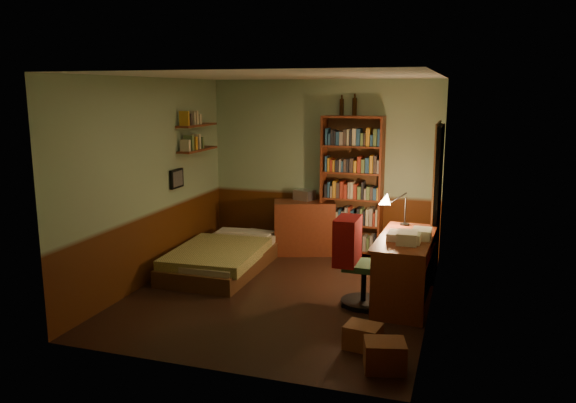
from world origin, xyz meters
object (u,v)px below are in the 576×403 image
(desk, at_px, (404,269))
(office_chair, at_px, (364,266))
(mini_stereo, at_px, (304,195))
(bookshelf, at_px, (352,187))
(dresser, at_px, (304,227))
(cardboard_box_b, at_px, (363,336))
(cardboard_box_a, at_px, (385,356))
(bed, at_px, (223,248))
(desk_lamp, at_px, (406,203))

(desk, distance_m, office_chair, 0.52)
(mini_stereo, relative_size, bookshelf, 0.14)
(dresser, xyz_separation_m, desk, (1.67, -1.54, -0.01))
(cardboard_box_b, bearing_deg, cardboard_box_a, -54.71)
(mini_stereo, bearing_deg, dresser, -53.56)
(bed, xyz_separation_m, dresser, (0.85, 1.09, 0.11))
(mini_stereo, xyz_separation_m, cardboard_box_b, (1.48, -3.05, -0.76))
(dresser, distance_m, bookshelf, 0.95)
(mini_stereo, relative_size, desk, 0.19)
(mini_stereo, height_order, desk_lamp, desk_lamp)
(mini_stereo, relative_size, cardboard_box_b, 0.85)
(bed, height_order, mini_stereo, mini_stereo)
(bed, distance_m, office_chair, 2.22)
(desk_lamp, bearing_deg, office_chair, -113.13)
(mini_stereo, xyz_separation_m, bookshelf, (0.74, -0.04, 0.16))
(bed, relative_size, desk_lamp, 3.45)
(bookshelf, bearing_deg, dresser, -170.52)
(bookshelf, xyz_separation_m, cardboard_box_b, (0.74, -3.01, -0.92))
(bookshelf, xyz_separation_m, office_chair, (0.54, -1.91, -0.58))
(desk_lamp, relative_size, cardboard_box_b, 1.73)
(desk_lamp, xyz_separation_m, cardboard_box_b, (-0.15, -1.97, -0.94))
(cardboard_box_a, bearing_deg, cardboard_box_b, 125.29)
(bed, xyz_separation_m, mini_stereo, (0.81, 1.22, 0.59))
(bed, bearing_deg, office_chair, -19.31)
(desk_lamp, relative_size, office_chair, 0.62)
(mini_stereo, bearing_deg, desk_lamp, -13.17)
(dresser, relative_size, desk, 0.62)
(bookshelf, bearing_deg, desk, -56.57)
(office_chair, bearing_deg, bookshelf, 106.12)
(desk_lamp, bearing_deg, mini_stereo, 145.15)
(mini_stereo, height_order, cardboard_box_a, mini_stereo)
(bed, distance_m, desk, 2.56)
(mini_stereo, bearing_deg, cardboard_box_a, -42.71)
(bookshelf, xyz_separation_m, desk, (0.97, -1.62, -0.65))
(office_chair, relative_size, cardboard_box_a, 2.59)
(desk, bearing_deg, cardboard_box_a, -87.17)
(bed, distance_m, dresser, 1.39)
(bed, bearing_deg, desk, -10.14)
(desk_lamp, distance_m, cardboard_box_b, 2.19)
(desk, xyz_separation_m, desk_lamp, (-0.08, 0.59, 0.67))
(dresser, xyz_separation_m, bookshelf, (0.70, 0.09, 0.64))
(mini_stereo, distance_m, desk_lamp, 1.96)
(bed, distance_m, cardboard_box_b, 2.94)
(bookshelf, distance_m, desk, 2.00)
(bed, relative_size, dresser, 2.18)
(bed, relative_size, cardboard_box_b, 5.96)
(dresser, distance_m, cardboard_box_b, 3.27)
(cardboard_box_b, bearing_deg, desk, 80.64)
(dresser, bearing_deg, mini_stereo, 87.14)
(bed, height_order, dresser, dresser)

